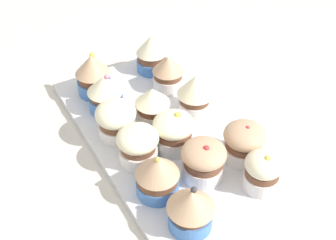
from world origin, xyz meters
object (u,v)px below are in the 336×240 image
Objects in this scene: cupcake_13 at (263,171)px; cupcake_8 at (203,160)px; cupcake_7 at (174,131)px; cupcake_2 at (116,119)px; cupcake_0 at (93,74)px; baking_tray at (168,136)px; cupcake_10 at (168,72)px; cupcake_9 at (151,53)px; cupcake_12 at (244,142)px; cupcake_5 at (191,208)px; cupcake_4 at (157,174)px; cupcake_1 at (105,93)px; cupcake_11 at (195,93)px; cupcake_6 at (153,105)px; cupcake_3 at (138,145)px.

cupcake_8 is at bearing -133.02° from cupcake_13.
cupcake_7 is 1.02× the size of cupcake_13.
cupcake_0 is at bearing 174.42° from cupcake_2.
cupcake_10 is (-10.72, 6.06, 4.06)cm from baking_tray.
cupcake_9 reaches higher than cupcake_13.
cupcake_13 is (6.01, -1.11, -0.07)cm from cupcake_12.
cupcake_5 is 1.04× the size of cupcake_13.
baking_tray is 12.87cm from cupcake_4.
baking_tray is 6.64× the size of cupcake_13.
cupcake_8 is at bearing 26.88° from cupcake_2.
cupcake_1 is 22.02cm from cupcake_8.
cupcake_11 reaches higher than cupcake_1.
cupcake_13 is (20.10, 6.88, -0.30)cm from cupcake_6.
cupcake_10 is (6.51, -0.10, -0.35)cm from cupcake_9.
cupcake_6 is 1.02× the size of cupcake_7.
cupcake_4 is at bearing -91.70° from cupcake_12.
cupcake_0 is at bearing 177.46° from cupcake_4.
baking_tray is 6.53× the size of cupcake_7.
cupcake_7 is 0.89× the size of cupcake_9.
cupcake_12 is (-0.20, 7.33, 0.03)cm from cupcake_8.
cupcake_2 is 14.01cm from cupcake_11.
cupcake_1 is at bearing -163.91° from cupcake_8.
cupcake_11 is 18.82cm from cupcake_13.
cupcake_9 reaches higher than cupcake_1.
cupcake_7 is at bearing -174.86° from cupcake_8.
cupcake_6 is 15.00cm from cupcake_9.
cupcake_5 reaches higher than cupcake_10.
cupcake_2 is 13.65cm from cupcake_4.
cupcake_3 is 18.57cm from cupcake_13.
cupcake_2 is 24.17cm from cupcake_13.
cupcake_11 is (-2.58, 6.66, 4.69)cm from baking_tray.
cupcake_6 reaches higher than cupcake_7.
cupcake_6 is 1.05× the size of cupcake_12.
cupcake_11 is (1.28, 13.93, 0.75)cm from cupcake_2.
cupcake_12 is at bearing 32.66° from cupcake_1.
cupcake_9 reaches higher than cupcake_2.
cupcake_0 reaches higher than cupcake_4.
cupcake_11 reaches higher than cupcake_2.
cupcake_12 is (12.79, 0.63, -0.79)cm from cupcake_11.
cupcake_13 is at bearing 20.78° from cupcake_0.
cupcake_10 is at bearing -175.84° from cupcake_11.
cupcake_3 is 0.87× the size of cupcake_4.
cupcake_6 is at bearing 165.28° from cupcake_5.
cupcake_5 is at bearing -63.39° from cupcake_12.
cupcake_4 is 1.09× the size of cupcake_7.
cupcake_9 is at bearing 134.83° from cupcake_2.
cupcake_13 is (18.80, -0.48, -0.85)cm from cupcake_11.
cupcake_6 is 6.87cm from cupcake_7.
cupcake_11 reaches higher than cupcake_7.
cupcake_4 reaches higher than baking_tray.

